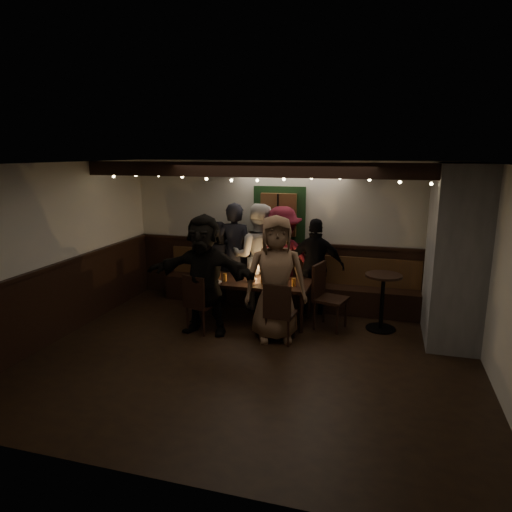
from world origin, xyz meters
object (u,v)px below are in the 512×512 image
(chair_end, at_px, (325,292))
(person_d, at_px, (282,259))
(dining_table, at_px, (252,284))
(person_c, at_px, (258,256))
(high_top, at_px, (382,295))
(person_g, at_px, (276,279))
(chair_near_right, at_px, (279,310))
(person_e, at_px, (316,267))
(chair_near_left, at_px, (198,300))
(person_f, at_px, (204,275))
(person_a, at_px, (217,262))
(person_b, at_px, (235,254))

(chair_end, height_order, person_d, person_d)
(dining_table, xyz_separation_m, person_c, (-0.09, 0.64, 0.32))
(high_top, bearing_deg, person_g, -151.87)
(chair_near_right, height_order, person_e, person_e)
(dining_table, relative_size, person_c, 1.01)
(dining_table, bearing_deg, chair_near_left, -130.39)
(person_e, bearing_deg, person_c, -4.72)
(chair_near_left, bearing_deg, person_c, 68.46)
(high_top, bearing_deg, person_f, -162.01)
(person_a, relative_size, person_f, 0.82)
(person_c, bearing_deg, chair_near_right, 108.07)
(chair_end, bearing_deg, person_d, 143.05)
(dining_table, relative_size, person_g, 1.02)
(person_e, xyz_separation_m, person_f, (-1.50, -1.33, 0.09))
(person_c, bearing_deg, dining_table, 89.58)
(dining_table, bearing_deg, person_b, 127.53)
(chair_end, height_order, person_c, person_c)
(chair_end, relative_size, high_top, 1.15)
(chair_end, bearing_deg, chair_near_right, -123.98)
(high_top, height_order, person_a, person_a)
(dining_table, height_order, person_g, person_g)
(chair_end, bearing_deg, person_e, 112.02)
(dining_table, xyz_separation_m, chair_near_right, (0.64, -0.82, -0.11))
(chair_near_right, distance_m, person_e, 1.51)
(chair_end, bearing_deg, person_b, 157.96)
(person_b, bearing_deg, chair_end, 156.50)
(chair_end, relative_size, person_a, 0.69)
(chair_end, bearing_deg, person_g, -134.13)
(person_b, relative_size, person_e, 1.13)
(high_top, bearing_deg, person_b, 167.96)
(person_a, xyz_separation_m, person_g, (1.45, -1.42, 0.18))
(person_d, distance_m, person_g, 1.33)
(chair_end, height_order, person_e, person_e)
(chair_end, xyz_separation_m, person_g, (-0.65, -0.67, 0.35))
(person_b, bearing_deg, person_d, 174.55)
(person_d, bearing_deg, person_a, -23.08)
(person_b, distance_m, person_e, 1.49)
(person_e, relative_size, person_f, 0.90)
(dining_table, height_order, high_top, high_top)
(chair_near_right, distance_m, person_f, 1.27)
(person_c, distance_m, person_f, 1.43)
(person_c, distance_m, person_g, 1.46)
(chair_near_right, xyz_separation_m, person_f, (-1.20, 0.12, 0.41))
(chair_near_right, bearing_deg, person_f, 174.44)
(person_c, bearing_deg, person_f, 62.42)
(dining_table, xyz_separation_m, person_g, (0.55, -0.66, 0.31))
(person_c, bearing_deg, chair_near_left, 59.99)
(person_a, bearing_deg, person_e, -167.24)
(person_b, distance_m, person_c, 0.46)
(dining_table, bearing_deg, person_a, 140.04)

